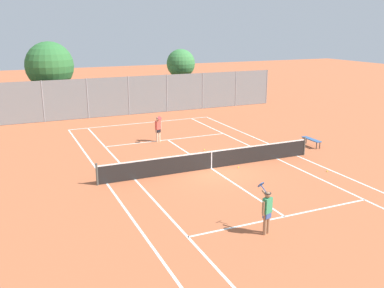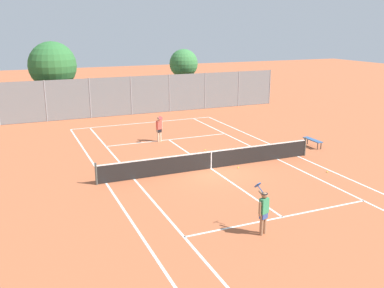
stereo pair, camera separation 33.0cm
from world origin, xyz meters
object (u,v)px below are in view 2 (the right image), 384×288
(player_far_left, at_px, (159,128))
(tree_behind_right, at_px, (183,64))
(courtside_bench, at_px, (313,140))
(player_near_side, at_px, (263,210))
(loose_tennis_ball_0, at_px, (327,172))
(loose_tennis_ball_2, at_px, (238,168))
(loose_tennis_ball_3, at_px, (178,161))
(loose_tennis_ball_1, at_px, (205,150))
(tree_behind_left, at_px, (53,67))
(tennis_net, at_px, (211,159))

(player_far_left, relative_size, tree_behind_right, 0.34)
(courtside_bench, bearing_deg, player_near_side, -136.32)
(loose_tennis_ball_0, relative_size, loose_tennis_ball_2, 1.00)
(loose_tennis_ball_3, xyz_separation_m, tree_behind_right, (7.01, 16.54, 3.70))
(player_far_left, relative_size, loose_tennis_ball_1, 26.88)
(player_near_side, relative_size, tree_behind_left, 0.29)
(player_near_side, xyz_separation_m, tree_behind_right, (7.35, 25.66, 2.81))
(loose_tennis_ball_3, bearing_deg, courtside_bench, -3.27)
(tennis_net, distance_m, tree_behind_left, 18.94)
(tree_behind_left, bearing_deg, tree_behind_right, 3.35)
(loose_tennis_ball_2, bearing_deg, tennis_net, 159.43)
(courtside_bench, xyz_separation_m, tree_behind_left, (-13.38, 16.35, 3.60))
(player_far_left, distance_m, loose_tennis_ball_3, 4.48)
(courtside_bench, xyz_separation_m, tree_behind_right, (-1.68, 17.04, 3.32))
(courtside_bench, bearing_deg, loose_tennis_ball_1, 163.68)
(courtside_bench, relative_size, tree_behind_right, 0.29)
(tree_behind_left, bearing_deg, loose_tennis_ball_2, -68.52)
(player_far_left, height_order, loose_tennis_ball_1, player_far_left)
(loose_tennis_ball_1, distance_m, tree_behind_right, 16.30)
(loose_tennis_ball_0, xyz_separation_m, courtside_bench, (2.41, 4.22, 0.38))
(tree_behind_right, bearing_deg, loose_tennis_ball_3, -112.97)
(loose_tennis_ball_3, distance_m, tree_behind_right, 18.34)
(tennis_net, height_order, loose_tennis_ball_3, tennis_net)
(loose_tennis_ball_3, bearing_deg, player_far_left, 84.45)
(tennis_net, bearing_deg, loose_tennis_ball_1, 70.43)
(loose_tennis_ball_1, distance_m, loose_tennis_ball_3, 2.66)
(tennis_net, distance_m, player_near_side, 7.45)
(loose_tennis_ball_0, distance_m, tree_behind_left, 23.65)
(player_near_side, distance_m, tree_behind_left, 25.54)
(tennis_net, bearing_deg, tree_behind_left, 108.23)
(loose_tennis_ball_2, distance_m, courtside_bench, 6.50)
(tree_behind_right, bearing_deg, player_near_side, -105.98)
(tennis_net, relative_size, tree_behind_left, 1.99)
(tennis_net, height_order, player_near_side, player_near_side)
(player_far_left, relative_size, tree_behind_left, 0.29)
(player_near_side, relative_size, loose_tennis_ball_2, 26.88)
(courtside_bench, bearing_deg, loose_tennis_ball_3, 176.73)
(player_near_side, bearing_deg, courtside_bench, 43.68)
(loose_tennis_ball_1, bearing_deg, tree_behind_left, 115.70)
(player_far_left, xyz_separation_m, tree_behind_right, (6.59, 12.17, 2.81))
(loose_tennis_ball_2, distance_m, tree_behind_left, 19.94)
(player_far_left, bearing_deg, loose_tennis_ball_0, -57.17)
(player_near_side, distance_m, courtside_bench, 12.50)
(tree_behind_right, bearing_deg, loose_tennis_ball_0, -91.96)
(player_near_side, distance_m, loose_tennis_ball_0, 8.00)
(loose_tennis_ball_3, bearing_deg, loose_tennis_ball_2, -43.37)
(loose_tennis_ball_1, height_order, courtside_bench, courtside_bench)
(loose_tennis_ball_0, distance_m, courtside_bench, 4.87)
(tennis_net, relative_size, player_near_side, 6.76)
(tennis_net, bearing_deg, loose_tennis_ball_2, -20.57)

